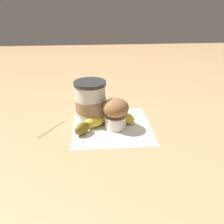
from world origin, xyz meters
name	(u,v)px	position (x,y,z in m)	size (l,w,h in m)	color
ground_plane	(112,126)	(0.00, 0.00, 0.00)	(3.00, 3.00, 0.00)	tan
paper_napkin	(112,126)	(0.00, 0.00, 0.00)	(0.23, 0.23, 0.00)	white
coffee_cup	(91,102)	(-0.06, 0.04, 0.06)	(0.09, 0.09, 0.13)	silver
muffin	(116,112)	(0.01, -0.01, 0.05)	(0.08, 0.08, 0.09)	white
banana	(103,121)	(-0.03, 0.00, 0.02)	(0.19, 0.10, 0.03)	yellow
wooden_stirrer	(52,129)	(-0.18, 0.00, 0.00)	(0.11, 0.01, 0.00)	#9E7547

